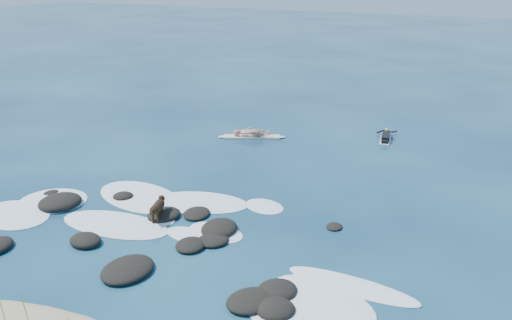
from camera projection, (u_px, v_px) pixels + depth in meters
The scene contains 6 objects.
ground at pixel (208, 221), 19.16m from camera, with size 160.00×160.00×0.00m, color #0A2642.
reef_rocks at pixel (147, 240), 17.69m from camera, with size 11.46×6.85×0.51m.
breaking_foam at pixel (170, 229), 18.56m from camera, with size 15.43×7.57×0.12m.
standing_surfer_rig at pixel (252, 123), 27.88m from camera, with size 3.15×1.65×1.89m.
paddling_surfer_rig at pixel (386, 137), 27.81m from camera, with size 1.03×2.28×0.39m.
dog at pixel (158, 207), 19.01m from camera, with size 0.52×1.24×0.80m.
Camera 1 is at (8.84, -15.05, 8.31)m, focal length 40.00 mm.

